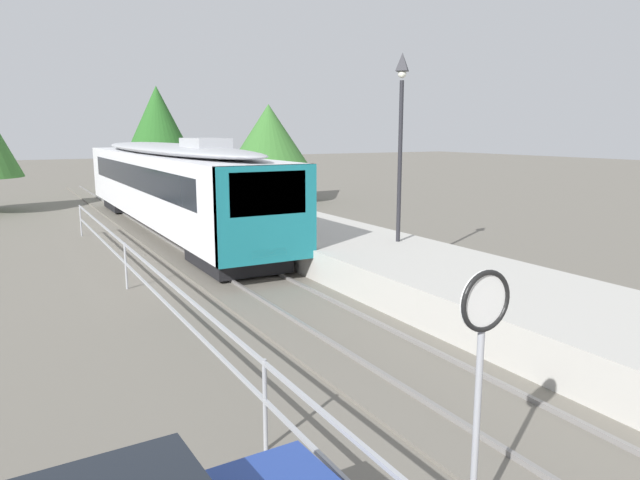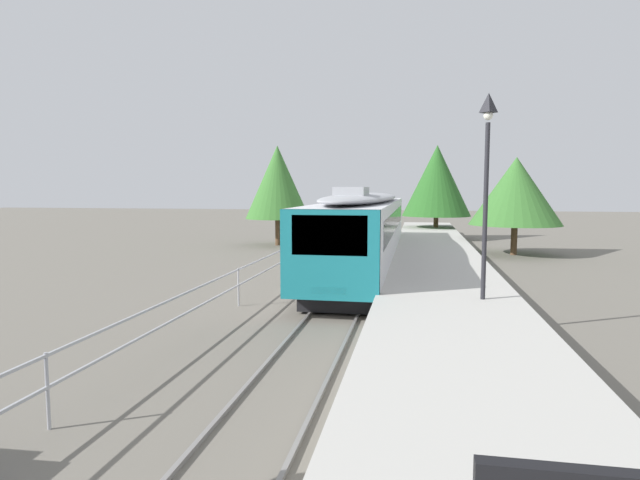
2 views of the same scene
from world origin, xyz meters
name	(u,v)px [view 2 (image 2 of 2)]	position (x,y,z in m)	size (l,w,h in m)	color
ground_plane	(257,300)	(-3.00, 22.00, 0.00)	(160.00, 160.00, 0.00)	#6B665B
track_rails	(343,302)	(0.00, 22.00, 0.03)	(3.20, 60.00, 0.14)	#6B665B
commuter_train	(364,225)	(0.00, 29.06, 2.15)	(2.82, 20.00, 3.74)	silver
station_platform	(443,294)	(3.25, 22.00, 0.45)	(3.90, 60.00, 0.90)	#B7B5AD
platform_lamp_mid_platform	(487,157)	(4.13, 19.15, 4.62)	(0.34, 0.34, 5.35)	#232328
carpark_fence	(47,374)	(-3.30, 12.00, 0.91)	(0.06, 36.06, 1.25)	#9EA0A5
tree_behind_carpark	(516,191)	(7.96, 36.82, 3.69)	(5.22, 5.22, 5.65)	brown
tree_behind_station_far	(278,182)	(-6.92, 39.41, 4.27)	(4.37, 4.37, 6.74)	brown
tree_distant_left	(437,181)	(3.82, 45.94, 4.45)	(5.17, 5.17, 7.14)	brown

